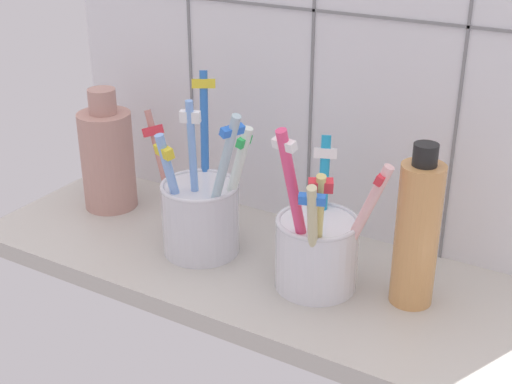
# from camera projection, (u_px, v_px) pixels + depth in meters

# --- Properties ---
(counter_slab) EXTENTS (0.64, 0.22, 0.02)m
(counter_slab) POSITION_uv_depth(u_px,v_px,m) (260.00, 271.00, 0.76)
(counter_slab) COLOR #BCB7AD
(counter_slab) RESTS_ON ground
(tile_wall_back) EXTENTS (0.64, 0.02, 0.45)m
(tile_wall_back) POSITION_uv_depth(u_px,v_px,m) (317.00, 48.00, 0.76)
(tile_wall_back) COLOR white
(tile_wall_back) RESTS_ON ground
(toothbrush_cup_left) EXTENTS (0.15, 0.11, 0.18)m
(toothbrush_cup_left) POSITION_uv_depth(u_px,v_px,m) (201.00, 211.00, 0.76)
(toothbrush_cup_left) COLOR silver
(toothbrush_cup_left) RESTS_ON counter_slab
(toothbrush_cup_right) EXTENTS (0.11, 0.12, 0.18)m
(toothbrush_cup_right) POSITION_uv_depth(u_px,v_px,m) (317.00, 247.00, 0.69)
(toothbrush_cup_right) COLOR white
(toothbrush_cup_right) RESTS_ON counter_slab
(ceramic_vase) EXTENTS (0.06, 0.06, 0.15)m
(ceramic_vase) POSITION_uv_depth(u_px,v_px,m) (107.00, 157.00, 0.85)
(ceramic_vase) COLOR tan
(ceramic_vase) RESTS_ON counter_slab
(soap_bottle) EXTENTS (0.04, 0.04, 0.16)m
(soap_bottle) POSITION_uv_depth(u_px,v_px,m) (417.00, 232.00, 0.66)
(soap_bottle) COLOR tan
(soap_bottle) RESTS_ON counter_slab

